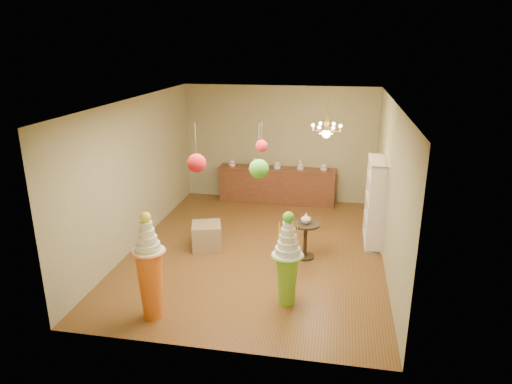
% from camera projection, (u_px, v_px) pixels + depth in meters
% --- Properties ---
extents(floor, '(6.50, 6.50, 0.00)m').
position_uv_depth(floor, '(257.00, 249.00, 9.33)').
color(floor, brown).
rests_on(floor, ground).
extents(ceiling, '(6.50, 6.50, 0.00)m').
position_uv_depth(ceiling, '(257.00, 101.00, 8.39)').
color(ceiling, white).
rests_on(ceiling, ground).
extents(wall_back, '(5.00, 0.04, 3.00)m').
position_uv_depth(wall_back, '(279.00, 144.00, 11.89)').
color(wall_back, '#9A966C').
rests_on(wall_back, ground).
extents(wall_front, '(5.00, 0.04, 3.00)m').
position_uv_depth(wall_front, '(212.00, 251.00, 5.82)').
color(wall_front, '#9A966C').
rests_on(wall_front, ground).
extents(wall_left, '(0.04, 6.50, 3.00)m').
position_uv_depth(wall_left, '(136.00, 173.00, 9.29)').
color(wall_left, '#9A966C').
rests_on(wall_left, ground).
extents(wall_right, '(0.04, 6.50, 3.00)m').
position_uv_depth(wall_right, '(390.00, 186.00, 8.43)').
color(wall_right, '#9A966C').
rests_on(wall_right, ground).
extents(pedestal_green, '(0.63, 0.63, 1.59)m').
position_uv_depth(pedestal_green, '(287.00, 267.00, 7.21)').
color(pedestal_green, '#72B728').
rests_on(pedestal_green, floor).
extents(pedestal_orange, '(0.50, 0.50, 1.73)m').
position_uv_depth(pedestal_orange, '(150.00, 276.00, 6.84)').
color(pedestal_orange, orange).
rests_on(pedestal_orange, floor).
extents(burlap_riser, '(0.73, 0.73, 0.53)m').
position_uv_depth(burlap_riser, '(207.00, 236.00, 9.32)').
color(burlap_riser, olive).
rests_on(burlap_riser, floor).
extents(sideboard, '(3.04, 0.54, 1.16)m').
position_uv_depth(sideboard, '(277.00, 185.00, 11.95)').
color(sideboard, brown).
rests_on(sideboard, floor).
extents(shelving_unit, '(0.33, 1.20, 1.80)m').
position_uv_depth(shelving_unit, '(375.00, 202.00, 9.40)').
color(shelving_unit, beige).
rests_on(shelving_unit, floor).
extents(round_table, '(0.68, 0.68, 0.73)m').
position_uv_depth(round_table, '(305.00, 235.00, 8.84)').
color(round_table, black).
rests_on(round_table, floor).
extents(vase, '(0.20, 0.20, 0.20)m').
position_uv_depth(vase, '(306.00, 218.00, 8.73)').
color(vase, beige).
rests_on(vase, round_table).
extents(pom_red_left, '(0.28, 0.28, 0.79)m').
position_uv_depth(pom_red_left, '(197.00, 163.00, 6.67)').
color(pom_red_left, '#473D33').
rests_on(pom_red_left, ceiling).
extents(pom_green_mid, '(0.29, 0.29, 0.86)m').
position_uv_depth(pom_green_mid, '(259.00, 169.00, 6.64)').
color(pom_green_mid, '#473D33').
rests_on(pom_green_mid, ceiling).
extents(pom_red_right, '(0.18, 0.18, 0.50)m').
position_uv_depth(pom_red_right, '(262.00, 146.00, 6.67)').
color(pom_red_right, '#473D33').
rests_on(pom_red_right, ceiling).
extents(chandelier, '(0.64, 0.64, 0.85)m').
position_uv_depth(chandelier, '(326.00, 131.00, 9.32)').
color(chandelier, gold).
rests_on(chandelier, ceiling).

